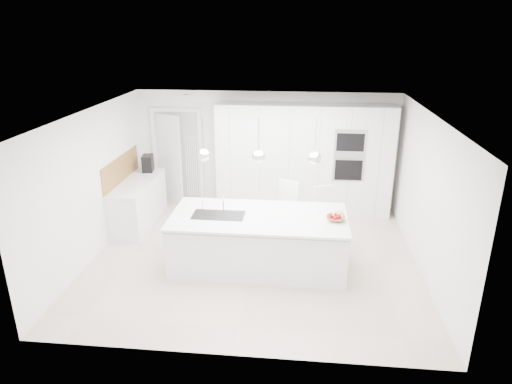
# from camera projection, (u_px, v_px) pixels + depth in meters

# --- Properties ---
(floor) EXTENTS (5.50, 5.50, 0.00)m
(floor) POSITION_uv_depth(u_px,v_px,m) (254.00, 257.00, 7.89)
(floor) COLOR beige
(floor) RESTS_ON ground
(wall_back) EXTENTS (5.50, 0.00, 5.50)m
(wall_back) POSITION_uv_depth(u_px,v_px,m) (266.00, 150.00, 9.79)
(wall_back) COLOR white
(wall_back) RESTS_ON ground
(wall_left) EXTENTS (0.00, 5.00, 5.00)m
(wall_left) POSITION_uv_depth(u_px,v_px,m) (93.00, 184.00, 7.72)
(wall_left) COLOR white
(wall_left) RESTS_ON ground
(ceiling) EXTENTS (5.50, 5.50, 0.00)m
(ceiling) POSITION_uv_depth(u_px,v_px,m) (254.00, 114.00, 7.03)
(ceiling) COLOR white
(ceiling) RESTS_ON wall_back
(tall_cabinets) EXTENTS (3.60, 0.60, 2.30)m
(tall_cabinets) POSITION_uv_depth(u_px,v_px,m) (304.00, 160.00, 9.47)
(tall_cabinets) COLOR white
(tall_cabinets) RESTS_ON floor
(oven_stack) EXTENTS (0.62, 0.04, 1.05)m
(oven_stack) POSITION_uv_depth(u_px,v_px,m) (349.00, 156.00, 9.03)
(oven_stack) COLOR #A5A5A8
(oven_stack) RESTS_ON tall_cabinets
(doorway_frame) EXTENTS (1.11, 0.08, 2.13)m
(doorway_frame) POSITION_uv_depth(u_px,v_px,m) (178.00, 158.00, 10.03)
(doorway_frame) COLOR white
(doorway_frame) RESTS_ON floor
(hallway_door) EXTENTS (0.76, 0.38, 2.00)m
(hallway_door) POSITION_uv_depth(u_px,v_px,m) (166.00, 159.00, 10.01)
(hallway_door) COLOR white
(hallway_door) RESTS_ON floor
(radiator) EXTENTS (0.32, 0.04, 1.40)m
(radiator) POSITION_uv_depth(u_px,v_px,m) (193.00, 166.00, 10.05)
(radiator) COLOR white
(radiator) RESTS_ON floor
(left_base_cabinets) EXTENTS (0.60, 1.80, 0.86)m
(left_base_cabinets) POSITION_uv_depth(u_px,v_px,m) (139.00, 204.00, 9.10)
(left_base_cabinets) COLOR white
(left_base_cabinets) RESTS_ON floor
(left_worktop) EXTENTS (0.62, 1.82, 0.04)m
(left_worktop) POSITION_uv_depth(u_px,v_px,m) (137.00, 182.00, 8.94)
(left_worktop) COLOR white
(left_worktop) RESTS_ON left_base_cabinets
(oak_backsplash) EXTENTS (0.02, 1.80, 0.50)m
(oak_backsplash) POSITION_uv_depth(u_px,v_px,m) (121.00, 169.00, 8.87)
(oak_backsplash) COLOR #9E7140
(oak_backsplash) RESTS_ON wall_left
(island_base) EXTENTS (2.80, 1.20, 0.86)m
(island_base) POSITION_uv_depth(u_px,v_px,m) (258.00, 243.00, 7.45)
(island_base) COLOR white
(island_base) RESTS_ON floor
(island_worktop) EXTENTS (2.84, 1.40, 0.04)m
(island_worktop) POSITION_uv_depth(u_px,v_px,m) (259.00, 217.00, 7.34)
(island_worktop) COLOR white
(island_worktop) RESTS_ON island_base
(island_sink) EXTENTS (0.84, 0.44, 0.18)m
(island_sink) POSITION_uv_depth(u_px,v_px,m) (218.00, 220.00, 7.38)
(island_sink) COLOR #3F3F42
(island_sink) RESTS_ON island_worktop
(island_tap) EXTENTS (0.02, 0.02, 0.30)m
(island_tap) POSITION_uv_depth(u_px,v_px,m) (223.00, 202.00, 7.48)
(island_tap) COLOR white
(island_tap) RESTS_ON island_worktop
(pendant_left) EXTENTS (0.20, 0.20, 0.20)m
(pendant_left) POSITION_uv_depth(u_px,v_px,m) (204.00, 155.00, 7.02)
(pendant_left) COLOR white
(pendant_left) RESTS_ON ceiling
(pendant_mid) EXTENTS (0.20, 0.20, 0.20)m
(pendant_mid) POSITION_uv_depth(u_px,v_px,m) (259.00, 157.00, 6.94)
(pendant_mid) COLOR white
(pendant_mid) RESTS_ON ceiling
(pendant_right) EXTENTS (0.20, 0.20, 0.20)m
(pendant_right) POSITION_uv_depth(u_px,v_px,m) (315.00, 158.00, 6.86)
(pendant_right) COLOR white
(pendant_right) RESTS_ON ceiling
(fruit_bowl) EXTENTS (0.35, 0.35, 0.07)m
(fruit_bowl) POSITION_uv_depth(u_px,v_px,m) (336.00, 218.00, 7.14)
(fruit_bowl) COLOR #9E7140
(fruit_bowl) RESTS_ON island_worktop
(espresso_machine) EXTENTS (0.25, 0.35, 0.34)m
(espresso_machine) POSITION_uv_depth(u_px,v_px,m) (148.00, 163.00, 9.50)
(espresso_machine) COLOR black
(espresso_machine) RESTS_ON left_worktop
(bar_stool_left) EXTENTS (0.58, 0.66, 1.19)m
(bar_stool_left) POSITION_uv_depth(u_px,v_px,m) (288.00, 215.00, 8.11)
(bar_stool_left) COLOR white
(bar_stool_left) RESTS_ON floor
(bar_stool_right) EXTENTS (0.52, 0.59, 1.08)m
(bar_stool_right) POSITION_uv_depth(u_px,v_px,m) (322.00, 217.00, 8.19)
(bar_stool_right) COLOR white
(bar_stool_right) RESTS_ON floor
(apple_a) EXTENTS (0.09, 0.09, 0.09)m
(apple_a) POSITION_uv_depth(u_px,v_px,m) (334.00, 216.00, 7.15)
(apple_a) COLOR #B2000F
(apple_a) RESTS_ON fruit_bowl
(apple_b) EXTENTS (0.09, 0.09, 0.09)m
(apple_b) POSITION_uv_depth(u_px,v_px,m) (333.00, 215.00, 7.16)
(apple_b) COLOR #B2000F
(apple_b) RESTS_ON fruit_bowl
(apple_c) EXTENTS (0.07, 0.07, 0.07)m
(apple_c) POSITION_uv_depth(u_px,v_px,m) (339.00, 217.00, 7.13)
(apple_c) COLOR #B2000F
(apple_c) RESTS_ON fruit_bowl
(apple_extra_3) EXTENTS (0.08, 0.08, 0.08)m
(apple_extra_3) POSITION_uv_depth(u_px,v_px,m) (336.00, 218.00, 7.06)
(apple_extra_3) COLOR #B2000F
(apple_extra_3) RESTS_ON fruit_bowl
(banana_bunch) EXTENTS (0.22, 0.16, 0.20)m
(banana_bunch) POSITION_uv_depth(u_px,v_px,m) (338.00, 214.00, 7.11)
(banana_bunch) COLOR yellow
(banana_bunch) RESTS_ON fruit_bowl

